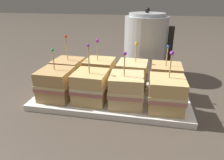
{
  "coord_description": "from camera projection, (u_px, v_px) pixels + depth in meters",
  "views": [
    {
      "loc": [
        0.11,
        -0.55,
        0.31
      ],
      "look_at": [
        0.0,
        0.0,
        0.07
      ],
      "focal_mm": 32.0,
      "sensor_mm": 36.0,
      "label": 1
    }
  ],
  "objects": [
    {
      "name": "ground_plane",
      "position": [
        112.0,
        99.0,
        0.64
      ],
      "size": [
        6.0,
        6.0,
        0.0
      ],
      "primitive_type": "plane",
      "color": "#4C4238"
    },
    {
      "name": "serving_platter",
      "position": [
        112.0,
        97.0,
        0.64
      ],
      "size": [
        0.47,
        0.23,
        0.02
      ],
      "color": "white",
      "rests_on": "ground_plane"
    },
    {
      "name": "sandwich_front_far_left",
      "position": [
        56.0,
        84.0,
        0.6
      ],
      "size": [
        0.1,
        0.1,
        0.15
      ],
      "color": "tan",
      "rests_on": "serving_platter"
    },
    {
      "name": "sandwich_front_center_left",
      "position": [
        91.0,
        87.0,
        0.58
      ],
      "size": [
        0.1,
        0.1,
        0.17
      ],
      "color": "tan",
      "rests_on": "serving_platter"
    },
    {
      "name": "sandwich_front_center_right",
      "position": [
        126.0,
        90.0,
        0.56
      ],
      "size": [
        0.1,
        0.1,
        0.16
      ],
      "color": "#DBB77A",
      "rests_on": "serving_platter"
    },
    {
      "name": "sandwich_front_far_right",
      "position": [
        166.0,
        94.0,
        0.54
      ],
      "size": [
        0.1,
        0.1,
        0.16
      ],
      "color": "tan",
      "rests_on": "serving_platter"
    },
    {
      "name": "sandwich_back_far_left",
      "position": [
        69.0,
        72.0,
        0.69
      ],
      "size": [
        0.1,
        0.1,
        0.17
      ],
      "color": "tan",
      "rests_on": "serving_platter"
    },
    {
      "name": "sandwich_back_center_left",
      "position": [
        100.0,
        73.0,
        0.67
      ],
      "size": [
        0.1,
        0.1,
        0.16
      ],
      "color": "tan",
      "rests_on": "serving_platter"
    },
    {
      "name": "sandwich_back_center_right",
      "position": [
        132.0,
        76.0,
        0.65
      ],
      "size": [
        0.1,
        0.1,
        0.16
      ],
      "color": "#DBB77A",
      "rests_on": "serving_platter"
    },
    {
      "name": "sandwich_back_far_right",
      "position": [
        165.0,
        78.0,
        0.64
      ],
      "size": [
        0.1,
        0.1,
        0.15
      ],
      "color": "tan",
      "rests_on": "serving_platter"
    },
    {
      "name": "kettle_steel",
      "position": [
        145.0,
        46.0,
        0.8
      ],
      "size": [
        0.19,
        0.17,
        0.27
      ],
      "color": "#B7BABF",
      "rests_on": "ground_plane"
    }
  ]
}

